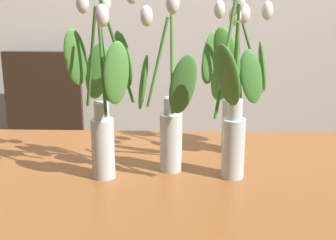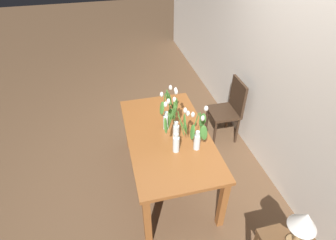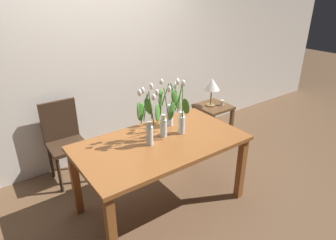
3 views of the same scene
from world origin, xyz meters
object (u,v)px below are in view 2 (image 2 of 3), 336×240
tulip_vase_2 (177,135)px  dining_chair (229,107)px  tulip_vase_1 (174,126)px  tulip_vase_3 (199,133)px  dining_table (168,141)px  tulip_vase_0 (168,112)px  table_lamp (304,221)px

tulip_vase_2 → dining_chair: (-0.86, 1.01, -0.43)m
tulip_vase_1 → tulip_vase_2: tulip_vase_2 is taller
tulip_vase_1 → tulip_vase_3: (0.21, 0.20, 0.04)m
dining_table → dining_chair: (-0.61, 1.04, -0.12)m
tulip_vase_0 → tulip_vase_2: tulip_vase_2 is taller
tulip_vase_0 → dining_chair: size_ratio=0.60×
dining_chair → table_lamp: (1.96, -0.31, 0.33)m
tulip_vase_2 → tulip_vase_0: bearing=-179.8°
dining_table → tulip_vase_1: (0.07, 0.05, 0.26)m
tulip_vase_1 → tulip_vase_3: 0.29m
tulip_vase_0 → tulip_vase_1: 0.20m
dining_table → tulip_vase_0: 0.34m
tulip_vase_3 → table_lamp: bearing=24.3°
tulip_vase_2 → tulip_vase_3: (0.03, 0.22, 0.00)m
tulip_vase_3 → dining_chair: (-0.89, 0.79, -0.43)m
tulip_vase_0 → tulip_vase_2: 0.37m
tulip_vase_0 → table_lamp: 1.63m
dining_table → tulip_vase_3: 0.48m
tulip_vase_0 → dining_chair: 1.21m
tulip_vase_0 → table_lamp: bearing=25.5°
dining_table → dining_chair: size_ratio=1.72×
tulip_vase_0 → tulip_vase_1: size_ratio=1.04×
tulip_vase_1 → table_lamp: bearing=28.0°
tulip_vase_2 → table_lamp: bearing=32.5°
tulip_vase_0 → table_lamp: (1.46, 0.70, -0.12)m
dining_table → dining_chair: bearing=120.4°
tulip_vase_2 → table_lamp: (1.09, 0.70, -0.09)m
dining_table → table_lamp: bearing=28.4°
dining_table → tulip_vase_1: 0.28m
tulip_vase_0 → tulip_vase_3: size_ratio=1.12×
tulip_vase_3 → table_lamp: 1.17m
tulip_vase_2 → dining_chair: size_ratio=0.63×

